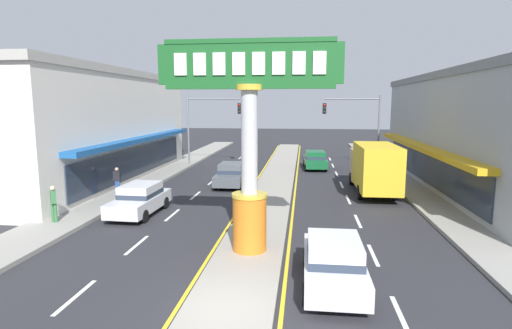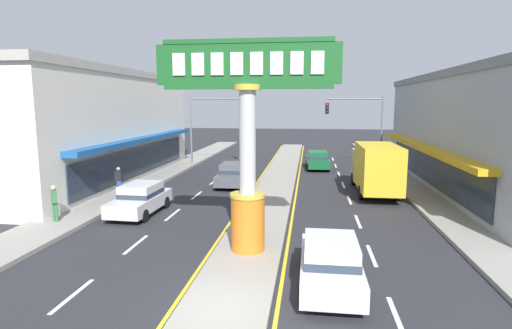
{
  "view_description": "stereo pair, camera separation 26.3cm",
  "coord_description": "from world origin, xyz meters",
  "px_view_note": "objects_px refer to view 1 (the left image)",
  "views": [
    {
      "loc": [
        1.94,
        -10.01,
        5.54
      ],
      "look_at": [
        -0.35,
        9.41,
        2.6
      ],
      "focal_mm": 28.69,
      "sensor_mm": 36.0,
      "label": 1
    },
    {
      "loc": [
        2.2,
        -9.98,
        5.54
      ],
      "look_at": [
        -0.35,
        9.41,
        2.6
      ],
      "focal_mm": 28.69,
      "sensor_mm": 36.0,
      "label": 2
    }
  ],
  "objects_px": {
    "sedan_mid_left_lane": "(140,199)",
    "pedestrian_far_side": "(53,202)",
    "sedan_near_left_lane": "(334,262)",
    "district_sign": "(249,148)",
    "storefront_right": "(505,132)",
    "box_truck_near_right_lane": "(374,167)",
    "traffic_light_right_side": "(358,119)",
    "sedan_far_right_lane": "(231,174)",
    "pedestrian_near_kerb": "(117,179)",
    "traffic_light_left_side": "(208,118)",
    "storefront_left": "(72,126)",
    "sedan_far_left_oncoming": "(315,160)"
  },
  "relations": [
    {
      "from": "sedan_mid_left_lane",
      "to": "pedestrian_far_side",
      "type": "height_order",
      "value": "pedestrian_far_side"
    },
    {
      "from": "sedan_near_left_lane",
      "to": "sedan_mid_left_lane",
      "type": "xyz_separation_m",
      "value": [
        -9.09,
        7.18,
        0.0
      ]
    },
    {
      "from": "district_sign",
      "to": "sedan_near_left_lane",
      "type": "relative_size",
      "value": 1.76
    },
    {
      "from": "storefront_right",
      "to": "box_truck_near_right_lane",
      "type": "xyz_separation_m",
      "value": [
        -8.3,
        -2.01,
        -2.04
      ]
    },
    {
      "from": "traffic_light_right_side",
      "to": "box_truck_near_right_lane",
      "type": "height_order",
      "value": "traffic_light_right_side"
    },
    {
      "from": "sedan_near_left_lane",
      "to": "pedestrian_far_side",
      "type": "relative_size",
      "value": 2.57
    },
    {
      "from": "sedan_far_right_lane",
      "to": "pedestrian_near_kerb",
      "type": "bearing_deg",
      "value": -145.09
    },
    {
      "from": "traffic_light_left_side",
      "to": "pedestrian_near_kerb",
      "type": "relative_size",
      "value": 3.81
    },
    {
      "from": "storefront_left",
      "to": "pedestrian_near_kerb",
      "type": "xyz_separation_m",
      "value": [
        5.54,
        -4.82,
        -2.8
      ]
    },
    {
      "from": "traffic_light_right_side",
      "to": "pedestrian_near_kerb",
      "type": "height_order",
      "value": "traffic_light_right_side"
    },
    {
      "from": "storefront_right",
      "to": "sedan_far_right_lane",
      "type": "bearing_deg",
      "value": -178.15
    },
    {
      "from": "storefront_left",
      "to": "traffic_light_right_side",
      "type": "xyz_separation_m",
      "value": [
        20.99,
        8.42,
        0.34
      ]
    },
    {
      "from": "sedan_far_right_lane",
      "to": "sedan_near_left_lane",
      "type": "xyz_separation_m",
      "value": [
        5.79,
        -14.82,
        0.0
      ]
    },
    {
      "from": "sedan_far_right_lane",
      "to": "sedan_mid_left_lane",
      "type": "bearing_deg",
      "value": -113.36
    },
    {
      "from": "storefront_right",
      "to": "traffic_light_right_side",
      "type": "xyz_separation_m",
      "value": [
        -8.03,
        8.44,
        0.51
      ]
    },
    {
      "from": "storefront_right",
      "to": "sedan_mid_left_lane",
      "type": "height_order",
      "value": "storefront_right"
    },
    {
      "from": "storefront_left",
      "to": "district_sign",
      "type": "bearing_deg",
      "value": -41.76
    },
    {
      "from": "sedan_far_left_oncoming",
      "to": "pedestrian_near_kerb",
      "type": "distance_m",
      "value": 17.03
    },
    {
      "from": "district_sign",
      "to": "storefront_left",
      "type": "bearing_deg",
      "value": 138.24
    },
    {
      "from": "sedan_mid_left_lane",
      "to": "pedestrian_far_side",
      "type": "xyz_separation_m",
      "value": [
        -3.08,
        -2.36,
        0.34
      ]
    },
    {
      "from": "district_sign",
      "to": "sedan_mid_left_lane",
      "type": "bearing_deg",
      "value": 142.53
    },
    {
      "from": "sedan_mid_left_lane",
      "to": "pedestrian_far_side",
      "type": "relative_size",
      "value": 2.59
    },
    {
      "from": "storefront_right",
      "to": "traffic_light_right_side",
      "type": "distance_m",
      "value": 11.66
    },
    {
      "from": "traffic_light_right_side",
      "to": "sedan_far_right_lane",
      "type": "xyz_separation_m",
      "value": [
        -9.38,
        -9.0,
        -3.46
      ]
    },
    {
      "from": "sedan_far_right_lane",
      "to": "sedan_near_left_lane",
      "type": "height_order",
      "value": "same"
    },
    {
      "from": "box_truck_near_right_lane",
      "to": "pedestrian_near_kerb",
      "type": "xyz_separation_m",
      "value": [
        -15.18,
        -2.8,
        -0.59
      ]
    },
    {
      "from": "sedan_near_left_lane",
      "to": "sedan_far_left_oncoming",
      "type": "bearing_deg",
      "value": 89.99
    },
    {
      "from": "district_sign",
      "to": "traffic_light_left_side",
      "type": "height_order",
      "value": "district_sign"
    },
    {
      "from": "traffic_light_right_side",
      "to": "storefront_right",
      "type": "bearing_deg",
      "value": -46.41
    },
    {
      "from": "traffic_light_left_side",
      "to": "box_truck_near_right_lane",
      "type": "bearing_deg",
      "value": -37.67
    },
    {
      "from": "sedan_far_left_oncoming",
      "to": "pedestrian_near_kerb",
      "type": "height_order",
      "value": "pedestrian_near_kerb"
    },
    {
      "from": "district_sign",
      "to": "pedestrian_near_kerb",
      "type": "distance_m",
      "value": 12.45
    },
    {
      "from": "sedan_mid_left_lane",
      "to": "sedan_far_left_oncoming",
      "type": "xyz_separation_m",
      "value": [
        9.09,
        15.59,
        0.0
      ]
    },
    {
      "from": "storefront_left",
      "to": "sedan_far_left_oncoming",
      "type": "bearing_deg",
      "value": 22.96
    },
    {
      "from": "sedan_near_left_lane",
      "to": "storefront_left",
      "type": "bearing_deg",
      "value": 138.51
    },
    {
      "from": "storefront_right",
      "to": "traffic_light_left_side",
      "type": "distance_m",
      "value": 22.4
    },
    {
      "from": "sedan_near_left_lane",
      "to": "sedan_far_left_oncoming",
      "type": "xyz_separation_m",
      "value": [
        0.0,
        22.77,
        0.0
      ]
    },
    {
      "from": "sedan_far_left_oncoming",
      "to": "pedestrian_far_side",
      "type": "bearing_deg",
      "value": -124.14
    },
    {
      "from": "sedan_near_left_lane",
      "to": "sedan_far_left_oncoming",
      "type": "relative_size",
      "value": 0.98
    },
    {
      "from": "storefront_left",
      "to": "pedestrian_far_side",
      "type": "relative_size",
      "value": 13.06
    },
    {
      "from": "district_sign",
      "to": "sedan_far_right_lane",
      "type": "bearing_deg",
      "value": 103.17
    },
    {
      "from": "sedan_near_left_lane",
      "to": "traffic_light_left_side",
      "type": "bearing_deg",
      "value": 112.03
    },
    {
      "from": "sedan_mid_left_lane",
      "to": "sedan_far_left_oncoming",
      "type": "distance_m",
      "value": 18.05
    },
    {
      "from": "sedan_mid_left_lane",
      "to": "traffic_light_left_side",
      "type": "bearing_deg",
      "value": 91.03
    },
    {
      "from": "storefront_left",
      "to": "sedan_mid_left_lane",
      "type": "xyz_separation_m",
      "value": [
        8.32,
        -8.21,
        -3.12
      ]
    },
    {
      "from": "sedan_far_left_oncoming",
      "to": "pedestrian_far_side",
      "type": "height_order",
      "value": "pedestrian_far_side"
    },
    {
      "from": "storefront_right",
      "to": "pedestrian_near_kerb",
      "type": "distance_m",
      "value": 24.12
    },
    {
      "from": "district_sign",
      "to": "storefront_left",
      "type": "height_order",
      "value": "storefront_left"
    },
    {
      "from": "storefront_right",
      "to": "sedan_mid_left_lane",
      "type": "relative_size",
      "value": 5.56
    },
    {
      "from": "sedan_far_left_oncoming",
      "to": "box_truck_near_right_lane",
      "type": "bearing_deg",
      "value": -70.61
    }
  ]
}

